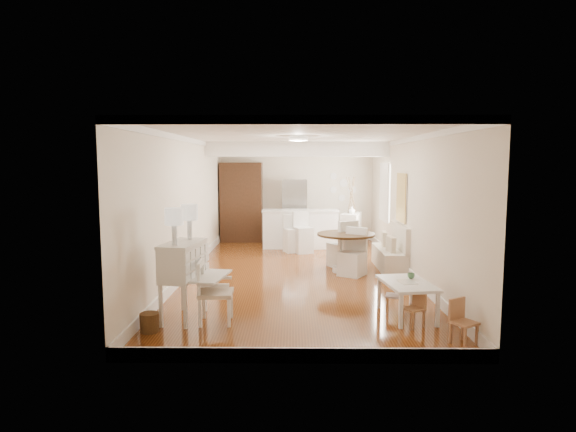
{
  "coord_description": "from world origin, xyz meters",
  "views": [
    {
      "loc": [
        -0.1,
        -9.79,
        2.28
      ],
      "look_at": [
        -0.2,
        0.3,
        1.17
      ],
      "focal_mm": 30.0,
      "sensor_mm": 36.0,
      "label": 1
    }
  ],
  "objects_px": {
    "kids_chair_a": "(413,308)",
    "kids_chair_c": "(464,322)",
    "sideboard": "(351,230)",
    "kids_chair_b": "(394,295)",
    "breakfast_counter": "(300,229)",
    "secretary_bureau": "(184,281)",
    "bar_stool_right": "(303,233)",
    "kids_table": "(407,299)",
    "bar_stool_left": "(292,233)",
    "slip_chair_far": "(342,244)",
    "wicker_basket": "(149,322)",
    "gustavian_armchair": "(216,292)",
    "dining_table": "(346,253)",
    "pantry_cabinet": "(242,202)",
    "fridge": "(307,211)",
    "slip_chair_near": "(352,252)"
  },
  "relations": [
    {
      "from": "slip_chair_far",
      "to": "breakfast_counter",
      "type": "bearing_deg",
      "value": -100.88
    },
    {
      "from": "kids_chair_c",
      "to": "kids_table",
      "type": "bearing_deg",
      "value": 82.26
    },
    {
      "from": "wicker_basket",
      "to": "gustavian_armchair",
      "type": "bearing_deg",
      "value": 24.85
    },
    {
      "from": "secretary_bureau",
      "to": "bar_stool_left",
      "type": "height_order",
      "value": "secretary_bureau"
    },
    {
      "from": "kids_chair_b",
      "to": "breakfast_counter",
      "type": "relative_size",
      "value": 0.26
    },
    {
      "from": "secretary_bureau",
      "to": "pantry_cabinet",
      "type": "height_order",
      "value": "pantry_cabinet"
    },
    {
      "from": "gustavian_armchair",
      "to": "bar_stool_left",
      "type": "relative_size",
      "value": 0.93
    },
    {
      "from": "kids_table",
      "to": "breakfast_counter",
      "type": "xyz_separation_m",
      "value": [
        -1.49,
        5.91,
        0.25
      ]
    },
    {
      "from": "kids_chair_b",
      "to": "dining_table",
      "type": "bearing_deg",
      "value": -155.99
    },
    {
      "from": "gustavian_armchair",
      "to": "sideboard",
      "type": "bearing_deg",
      "value": -25.67
    },
    {
      "from": "gustavian_armchair",
      "to": "breakfast_counter",
      "type": "bearing_deg",
      "value": -14.57
    },
    {
      "from": "dining_table",
      "to": "slip_chair_far",
      "type": "xyz_separation_m",
      "value": [
        -0.03,
        0.51,
        0.11
      ]
    },
    {
      "from": "wicker_basket",
      "to": "breakfast_counter",
      "type": "xyz_separation_m",
      "value": [
        2.15,
        6.58,
        0.39
      ]
    },
    {
      "from": "wicker_basket",
      "to": "kids_chair_b",
      "type": "distance_m",
      "value": 3.62
    },
    {
      "from": "kids_chair_b",
      "to": "sideboard",
      "type": "height_order",
      "value": "sideboard"
    },
    {
      "from": "bar_stool_right",
      "to": "slip_chair_far",
      "type": "bearing_deg",
      "value": -84.9
    },
    {
      "from": "secretary_bureau",
      "to": "kids_chair_a",
      "type": "relative_size",
      "value": 2.15
    },
    {
      "from": "kids_chair_a",
      "to": "kids_chair_c",
      "type": "height_order",
      "value": "kids_chair_c"
    },
    {
      "from": "breakfast_counter",
      "to": "slip_chair_near",
      "type": "bearing_deg",
      "value": -72.74
    },
    {
      "from": "kids_chair_a",
      "to": "bar_stool_left",
      "type": "bearing_deg",
      "value": 167.66
    },
    {
      "from": "kids_chair_a",
      "to": "slip_chair_far",
      "type": "height_order",
      "value": "slip_chair_far"
    },
    {
      "from": "secretary_bureau",
      "to": "bar_stool_left",
      "type": "bearing_deg",
      "value": 82.58
    },
    {
      "from": "breakfast_counter",
      "to": "bar_stool_right",
      "type": "xyz_separation_m",
      "value": [
        0.06,
        -0.76,
        0.01
      ]
    },
    {
      "from": "kids_table",
      "to": "bar_stool_right",
      "type": "relative_size",
      "value": 1.02
    },
    {
      "from": "dining_table",
      "to": "breakfast_counter",
      "type": "bearing_deg",
      "value": 107.29
    },
    {
      "from": "fridge",
      "to": "secretary_bureau",
      "type": "bearing_deg",
      "value": -105.78
    },
    {
      "from": "bar_stool_right",
      "to": "pantry_cabinet",
      "type": "distance_m",
      "value": 2.63
    },
    {
      "from": "secretary_bureau",
      "to": "dining_table",
      "type": "height_order",
      "value": "secretary_bureau"
    },
    {
      "from": "bar_stool_left",
      "to": "kids_chair_a",
      "type": "bearing_deg",
      "value": -95.03
    },
    {
      "from": "kids_chair_a",
      "to": "sideboard",
      "type": "bearing_deg",
      "value": 151.88
    },
    {
      "from": "dining_table",
      "to": "breakfast_counter",
      "type": "xyz_separation_m",
      "value": [
        -0.91,
        2.92,
        0.1
      ]
    },
    {
      "from": "kids_chair_a",
      "to": "bar_stool_right",
      "type": "distance_m",
      "value": 5.76
    },
    {
      "from": "wicker_basket",
      "to": "kids_chair_c",
      "type": "distance_m",
      "value": 4.13
    },
    {
      "from": "wicker_basket",
      "to": "kids_table",
      "type": "bearing_deg",
      "value": 10.43
    },
    {
      "from": "kids_table",
      "to": "pantry_cabinet",
      "type": "height_order",
      "value": "pantry_cabinet"
    },
    {
      "from": "secretary_bureau",
      "to": "gustavian_armchair",
      "type": "bearing_deg",
      "value": -8.67
    },
    {
      "from": "gustavian_armchair",
      "to": "kids_table",
      "type": "distance_m",
      "value": 2.82
    },
    {
      "from": "kids_table",
      "to": "sideboard",
      "type": "relative_size",
      "value": 1.1
    },
    {
      "from": "kids_chair_c",
      "to": "sideboard",
      "type": "relative_size",
      "value": 0.6
    },
    {
      "from": "slip_chair_far",
      "to": "fridge",
      "type": "xyz_separation_m",
      "value": [
        -0.68,
        3.46,
        0.38
      ]
    },
    {
      "from": "kids_table",
      "to": "bar_stool_left",
      "type": "height_order",
      "value": "bar_stool_left"
    },
    {
      "from": "kids_table",
      "to": "kids_chair_b",
      "type": "relative_size",
      "value": 1.99
    },
    {
      "from": "wicker_basket",
      "to": "breakfast_counter",
      "type": "bearing_deg",
      "value": 71.9
    },
    {
      "from": "gustavian_armchair",
      "to": "breakfast_counter",
      "type": "relative_size",
      "value": 0.44
    },
    {
      "from": "kids_chair_a",
      "to": "kids_chair_c",
      "type": "distance_m",
      "value": 0.81
    },
    {
      "from": "bar_stool_left",
      "to": "bar_stool_right",
      "type": "relative_size",
      "value": 0.92
    },
    {
      "from": "dining_table",
      "to": "wicker_basket",
      "type": "bearing_deg",
      "value": -129.94
    },
    {
      "from": "kids_chair_b",
      "to": "breakfast_counter",
      "type": "distance_m",
      "value": 5.84
    },
    {
      "from": "breakfast_counter",
      "to": "fridge",
      "type": "xyz_separation_m",
      "value": [
        0.2,
        1.05,
        0.39
      ]
    },
    {
      "from": "secretary_bureau",
      "to": "bar_stool_right",
      "type": "xyz_separation_m",
      "value": [
        1.86,
        5.26,
        -0.05
      ]
    }
  ]
}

